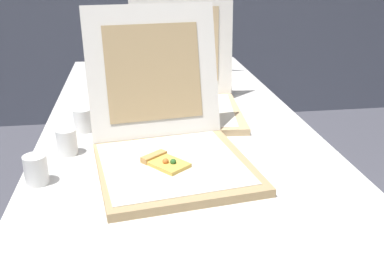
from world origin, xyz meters
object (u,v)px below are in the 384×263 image
(table, at_px, (179,144))
(cup_white_near_center, at_px, (67,142))
(pizza_box_middle, at_px, (184,97))
(cup_white_mid, at_px, (83,120))
(pizza_box_front, at_px, (169,144))
(pizza_box_back, at_px, (183,66))
(cup_white_near_left, at_px, (36,170))
(cup_white_far, at_px, (112,94))

(table, xyz_separation_m, cup_white_near_center, (-0.33, -0.13, 0.08))
(pizza_box_middle, xyz_separation_m, cup_white_near_center, (-0.37, -0.31, -0.02))
(cup_white_mid, bearing_deg, pizza_box_front, -47.19)
(pizza_box_middle, distance_m, cup_white_near_center, 0.49)
(pizza_box_back, bearing_deg, pizza_box_front, -94.43)
(cup_white_near_center, bearing_deg, table, 21.76)
(pizza_box_front, relative_size, pizza_box_middle, 1.18)
(cup_white_near_left, bearing_deg, pizza_box_front, 11.40)
(pizza_box_middle, bearing_deg, pizza_box_back, 87.29)
(cup_white_mid, xyz_separation_m, cup_white_far, (0.08, 0.28, 0.00))
(pizza_box_middle, bearing_deg, cup_white_mid, -153.64)
(pizza_box_back, xyz_separation_m, cup_white_mid, (-0.40, -0.61, -0.02))
(pizza_box_front, height_order, cup_white_near_center, pizza_box_front)
(table, height_order, pizza_box_front, pizza_box_front)
(cup_white_near_left, bearing_deg, table, 37.76)
(cup_white_near_center, bearing_deg, pizza_box_back, 61.14)
(pizza_box_front, xyz_separation_m, cup_white_near_left, (-0.34, -0.07, -0.02))
(pizza_box_front, relative_size, cup_white_far, 7.26)
(pizza_box_front, height_order, pizza_box_back, same)
(cup_white_near_left, distance_m, cup_white_far, 0.65)
(pizza_box_back, relative_size, cup_white_near_left, 5.72)
(table, xyz_separation_m, pizza_box_middle, (0.04, 0.18, 0.10))
(cup_white_near_left, bearing_deg, cup_white_near_center, 72.11)
(pizza_box_back, relative_size, cup_white_far, 5.72)
(pizza_box_front, height_order, pizza_box_middle, pizza_box_middle)
(pizza_box_middle, relative_size, pizza_box_back, 1.07)
(pizza_box_front, relative_size, cup_white_mid, 7.26)
(pizza_box_front, relative_size, pizza_box_back, 1.27)
(cup_white_near_left, xyz_separation_m, cup_white_near_center, (0.05, 0.17, 0.00))
(pizza_box_front, relative_size, cup_white_near_left, 7.26)
(table, xyz_separation_m, cup_white_near_left, (-0.39, -0.30, 0.08))
(table, height_order, pizza_box_middle, pizza_box_middle)
(cup_white_near_center, bearing_deg, pizza_box_front, -19.43)
(pizza_box_middle, distance_m, cup_white_far, 0.30)
(pizza_box_middle, height_order, cup_white_mid, pizza_box_middle)
(cup_white_far, bearing_deg, cup_white_near_left, -104.94)
(table, relative_size, cup_white_near_center, 29.01)
(pizza_box_middle, height_order, cup_white_near_left, pizza_box_middle)
(cup_white_mid, xyz_separation_m, cup_white_near_left, (-0.08, -0.34, 0.00))
(pizza_box_front, distance_m, pizza_box_middle, 0.42)
(cup_white_near_center, bearing_deg, cup_white_far, 76.16)
(pizza_box_back, xyz_separation_m, cup_white_far, (-0.32, -0.33, -0.02))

